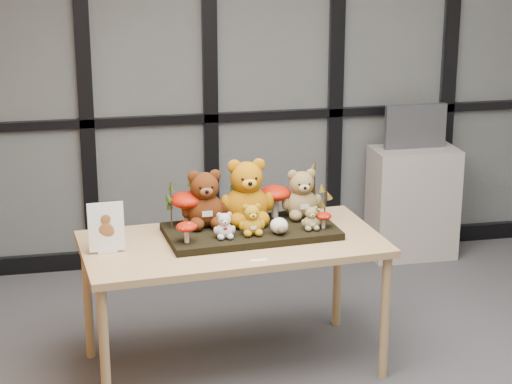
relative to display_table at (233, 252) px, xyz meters
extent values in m
plane|color=#B0AEA6|center=(0.60, 1.70, 0.72)|extent=(5.00, 0.00, 5.00)
cube|color=#2D383F|center=(0.60, 1.67, 0.72)|extent=(4.90, 0.02, 2.70)
cube|color=black|center=(0.60, 1.67, -0.62)|extent=(4.90, 0.06, 0.12)
cube|color=black|center=(0.60, 1.67, 0.37)|extent=(4.90, 0.06, 0.06)
cube|color=black|center=(-0.70, 1.67, 0.72)|extent=(0.10, 0.06, 2.70)
cube|color=black|center=(0.15, 1.67, 0.72)|extent=(0.10, 0.06, 2.70)
cube|color=black|center=(1.05, 1.67, 0.72)|extent=(0.10, 0.06, 2.70)
cube|color=black|center=(1.90, 1.67, 0.72)|extent=(0.10, 0.06, 2.70)
cube|color=tan|center=(0.00, 0.00, 0.05)|extent=(1.66, 0.93, 0.04)
cylinder|color=tan|center=(-0.72, -0.41, -0.33)|extent=(0.05, 0.05, 0.71)
cylinder|color=tan|center=(-0.77, 0.28, -0.33)|extent=(0.05, 0.05, 0.71)
cylinder|color=tan|center=(0.77, -0.28, -0.33)|extent=(0.05, 0.05, 0.71)
cylinder|color=tan|center=(0.72, 0.41, -0.33)|extent=(0.05, 0.05, 0.71)
cube|color=black|center=(0.11, 0.07, 0.09)|extent=(0.95, 0.54, 0.04)
cube|color=silver|center=(-0.66, -0.04, 0.07)|extent=(0.10, 0.07, 0.01)
cube|color=white|center=(-0.66, -0.04, 0.20)|extent=(0.19, 0.05, 0.25)
ellipsoid|color=brown|center=(-0.66, -0.04, 0.18)|extent=(0.08, 0.01, 0.09)
ellipsoid|color=brown|center=(-0.66, -0.04, 0.25)|extent=(0.05, 0.01, 0.05)
cube|color=white|center=(0.08, -0.31, 0.07)|extent=(0.09, 0.03, 0.00)
cube|color=#B2A89E|center=(1.59, 1.45, -0.28)|extent=(0.61, 0.35, 0.81)
cube|color=#484A4F|center=(1.59, 1.47, 0.28)|extent=(0.45, 0.05, 0.32)
cube|color=black|center=(1.59, 1.45, 0.28)|extent=(0.39, 0.00, 0.26)
camera|label=1|loc=(-0.82, -4.58, 1.77)|focal=65.00mm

